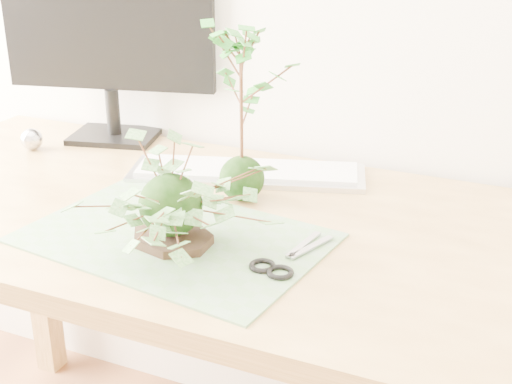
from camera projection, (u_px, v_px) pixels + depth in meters
desk at (236, 261)px, 1.32m from camera, size 1.60×0.70×0.74m
cutting_mat at (174, 238)px, 1.21m from camera, size 0.54×0.39×0.00m
stone_dish at (172, 238)px, 1.19m from camera, size 0.18×0.18×0.01m
ivy_kokedama at (169, 177)px, 1.14m from camera, size 0.38×0.38×0.21m
maple_kokedama at (241, 69)px, 1.27m from camera, size 0.24×0.24×0.36m
keyboard at (247, 172)px, 1.47m from camera, size 0.50×0.28×0.02m
monitor at (109, 33)px, 1.61m from camera, size 0.48×0.19×0.43m
foil_ball at (32, 139)px, 1.62m from camera, size 0.05×0.05×0.05m
scissors at (283, 265)px, 1.11m from camera, size 0.09×0.18×0.01m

